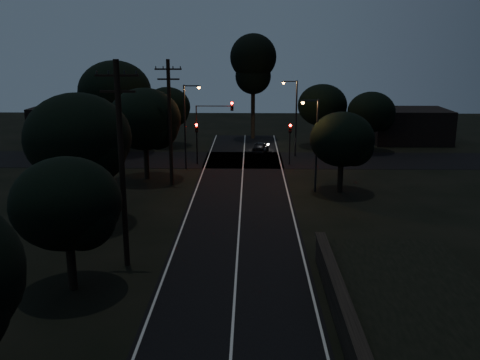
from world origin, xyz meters
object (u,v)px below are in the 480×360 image
object	(u,v)px
signal_right	(290,136)
streetlight_c	(315,139)
utility_pole_mid	(122,162)
utility_pole_far	(170,121)
signal_mast	(214,121)
car	(260,147)
streetlight_b	(294,113)
signal_left	(197,136)
streetlight_a	(187,121)
tall_pine	(253,63)

from	to	relation	value
signal_right	streetlight_c	xyz separation A→B (m)	(1.23, -9.99, 1.51)
utility_pole_mid	utility_pole_far	xyz separation A→B (m)	(0.00, 17.00, -0.25)
signal_mast	car	size ratio (longest dim) A/B	1.71
utility_pole_mid	signal_right	distance (m)	27.30
signal_mast	streetlight_b	xyz separation A→B (m)	(8.22, 4.01, 0.30)
signal_left	signal_mast	size ratio (longest dim) A/B	0.66
signal_mast	signal_right	bearing A→B (deg)	-0.03
signal_left	signal_right	size ratio (longest dim) A/B	1.00
signal_left	streetlight_c	xyz separation A→B (m)	(10.43, -9.99, 1.51)
utility_pole_mid	streetlight_a	xyz separation A→B (m)	(0.69, 23.00, -1.10)
utility_pole_far	signal_right	xyz separation A→B (m)	(10.60, 7.99, -2.65)
utility_pole_mid	signal_mast	bearing A→B (deg)	82.96
utility_pole_far	signal_left	xyz separation A→B (m)	(1.40, 7.99, -2.65)
streetlight_a	streetlight_b	size ratio (longest dim) A/B	1.00
streetlight_c	utility_pole_far	bearing A→B (deg)	170.40
signal_mast	streetlight_a	distance (m)	3.13
tall_pine	utility_pole_far	bearing A→B (deg)	-106.93
utility_pole_mid	streetlight_b	size ratio (longest dim) A/B	1.38
streetlight_a	streetlight_c	world-z (taller)	streetlight_a
signal_right	streetlight_c	distance (m)	10.18
car	utility_pole_mid	bearing A→B (deg)	85.53
streetlight_b	streetlight_c	distance (m)	14.01
signal_left	car	world-z (taller)	signal_left
utility_pole_mid	signal_mast	world-z (taller)	utility_pole_mid
signal_left	signal_right	world-z (taller)	same
signal_mast	signal_left	bearing A→B (deg)	-179.87
signal_left	car	xyz separation A→B (m)	(6.41, 5.77, -2.21)
signal_mast	car	world-z (taller)	signal_mast
streetlight_b	car	distance (m)	5.61
utility_pole_mid	tall_pine	bearing A→B (deg)	80.07
tall_pine	car	xyz separation A→B (m)	(0.81, -9.24, -8.67)
signal_mast	streetlight_c	world-z (taller)	streetlight_c
streetlight_a	streetlight_b	bearing A→B (deg)	29.48
utility_pole_mid	streetlight_c	distance (m)	19.15
streetlight_b	streetlight_c	xyz separation A→B (m)	(0.52, -14.00, -0.29)
signal_right	signal_left	bearing A→B (deg)	180.00
utility_pole_mid	signal_right	size ratio (longest dim) A/B	2.68
tall_pine	streetlight_a	xyz separation A→B (m)	(-6.31, -17.00, -4.66)
signal_right	streetlight_b	bearing A→B (deg)	80.00
signal_left	streetlight_c	world-z (taller)	streetlight_c
streetlight_a	streetlight_c	distance (m)	13.72
tall_pine	streetlight_a	distance (m)	18.72
signal_right	streetlight_c	size ratio (longest dim) A/B	0.55
tall_pine	streetlight_c	world-z (taller)	tall_pine
streetlight_a	streetlight_b	world-z (taller)	same
utility_pole_mid	streetlight_a	bearing A→B (deg)	88.27
tall_pine	signal_mast	size ratio (longest dim) A/B	2.07
utility_pole_far	signal_mast	size ratio (longest dim) A/B	1.68
tall_pine	streetlight_a	size ratio (longest dim) A/B	1.61
streetlight_b	signal_right	bearing A→B (deg)	-100.00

